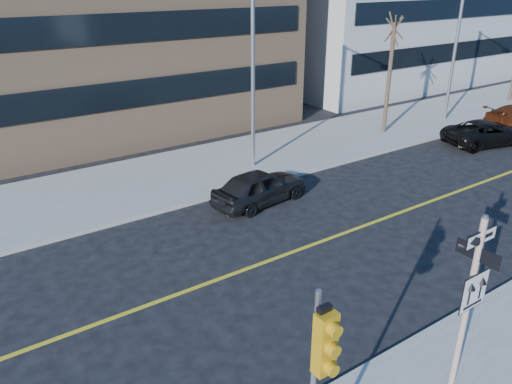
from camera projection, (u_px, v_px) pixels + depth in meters
ground at (365, 328)px, 12.65m from camera, size 120.00×120.00×0.00m
far_sidewalk at (430, 117)px, 31.00m from camera, size 66.00×6.00×0.15m
road_centerline at (493, 178)px, 21.88m from camera, size 40.00×0.14×0.01m
sign_pole at (470, 297)px, 9.77m from camera, size 0.92×0.92×4.06m
traffic_signal at (322, 359)px, 7.36m from camera, size 0.32×0.45×4.00m
parked_car_a at (260, 187)px, 19.28m from camera, size 2.13×4.19×1.36m
parked_car_c at (487, 133)px, 25.96m from camera, size 3.25×5.03×1.29m
streetlight_a at (256, 64)px, 20.94m from camera, size 0.55×2.25×8.00m
streetlight_b at (460, 41)px, 28.18m from camera, size 0.55×2.25×8.00m
street_tree_west at (394, 31)px, 25.70m from camera, size 1.80×1.80×6.35m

